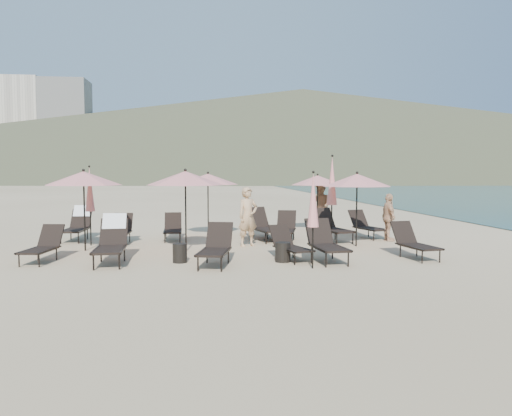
{
  "coord_description": "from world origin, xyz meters",
  "views": [
    {
      "loc": [
        -1.7,
        -12.39,
        2.22
      ],
      "look_at": [
        -0.07,
        3.5,
        1.1
      ],
      "focal_mm": 35.0,
      "sensor_mm": 36.0,
      "label": 1
    }
  ],
  "objects": [
    {
      "name": "lounger_2",
      "position": [
        -1.45,
        -0.45,
        0.46
      ],
      "size": [
        0.97,
        1.79,
        0.98
      ],
      "rotation": [
        0.0,
        0.0,
        -0.2
      ],
      "color": "black",
      "rests_on": "ground"
    },
    {
      "name": "beachgoer_a",
      "position": [
        -0.41,
        2.61,
        0.9
      ],
      "size": [
        0.78,
        0.67,
        1.8
      ],
      "primitive_type": "imported",
      "rotation": [
        0.0,
        0.0,
        0.44
      ],
      "color": "tan",
      "rests_on": "ground"
    },
    {
      "name": "umbrella_open_2",
      "position": [
        2.86,
        2.26,
        2.01
      ],
      "size": [
        2.11,
        2.11,
        2.27
      ],
      "color": "black",
      "rests_on": "ground"
    },
    {
      "name": "lounger_13",
      "position": [
        0.91,
        3.69,
        0.45
      ],
      "size": [
        1.01,
        1.77,
        0.96
      ],
      "rotation": [
        0.0,
        0.0,
        -0.24
      ],
      "color": "black",
      "rests_on": "ground"
    },
    {
      "name": "ground",
      "position": [
        0.0,
        0.0,
        0.0
      ],
      "size": [
        800.0,
        800.0,
        0.0
      ],
      "primitive_type": "plane",
      "color": "#D6BA8C",
      "rests_on": "ground"
    },
    {
      "name": "lounger_10",
      "position": [
        0.2,
        3.86,
        0.49
      ],
      "size": [
        1.21,
        1.95,
        1.05
      ],
      "rotation": [
        0.0,
        0.0,
        0.3
      ],
      "color": "black",
      "rests_on": "ground"
    },
    {
      "name": "lounger_11",
      "position": [
        2.4,
        3.43,
        0.49
      ],
      "size": [
        1.11,
        1.93,
        1.04
      ],
      "rotation": [
        0.0,
        0.0,
        0.25
      ],
      "color": "black",
      "rests_on": "ground"
    },
    {
      "name": "beachgoer_c",
      "position": [
        4.27,
        3.31,
        0.78
      ],
      "size": [
        0.4,
        0.92,
        1.55
      ],
      "primitive_type": "imported",
      "rotation": [
        0.0,
        0.0,
        1.59
      ],
      "color": "tan",
      "rests_on": "ground"
    },
    {
      "name": "umbrella_closed_0",
      "position": [
        0.78,
        -1.1,
        1.58
      ],
      "size": [
        0.27,
        0.27,
        2.28
      ],
      "color": "black",
      "rests_on": "ground"
    },
    {
      "name": "lounger_4",
      "position": [
        1.32,
        -0.16,
        0.48
      ],
      "size": [
        0.83,
        1.83,
        1.02
      ],
      "rotation": [
        0.0,
        0.0,
        0.09
      ],
      "color": "black",
      "rests_on": "ground"
    },
    {
      "name": "lounger_9",
      "position": [
        0.31,
        4.67,
        0.47
      ],
      "size": [
        1.11,
        1.87,
        1.01
      ],
      "rotation": [
        0.0,
        0.0,
        0.27
      ],
      "color": "black",
      "rests_on": "ground"
    },
    {
      "name": "lounger_8",
      "position": [
        -2.78,
        4.28,
        0.41
      ],
      "size": [
        0.63,
        1.54,
        0.87
      ],
      "rotation": [
        0.0,
        0.0,
        0.04
      ],
      "color": "black",
      "rests_on": "ground"
    },
    {
      "name": "side_table_0",
      "position": [
        -2.33,
        -0.0,
        0.24
      ],
      "size": [
        0.36,
        0.36,
        0.47
      ],
      "primitive_type": "cylinder",
      "color": "black",
      "rests_on": "ground"
    },
    {
      "name": "lounger_7",
      "position": [
        -4.38,
        3.63,
        0.43
      ],
      "size": [
        0.63,
        1.6,
        0.92
      ],
      "rotation": [
        0.0,
        0.0,
        -0.01
      ],
      "color": "black",
      "rests_on": "ground"
    },
    {
      "name": "umbrella_open_0",
      "position": [
        -5.13,
        2.18,
        2.07
      ],
      "size": [
        2.18,
        2.18,
        2.34
      ],
      "color": "black",
      "rests_on": "ground"
    },
    {
      "name": "lounger_5",
      "position": [
        3.72,
        0.02,
        0.43
      ],
      "size": [
        0.86,
        1.67,
        0.91
      ],
      "rotation": [
        0.0,
        0.0,
        0.17
      ],
      "color": "black",
      "rests_on": "ground"
    },
    {
      "name": "hotel_skyline",
      "position": [
        -93.62,
        271.21,
        24.18
      ],
      "size": [
        109.0,
        82.0,
        55.0
      ],
      "color": "beige",
      "rests_on": "ground"
    },
    {
      "name": "lounger_6",
      "position": [
        -5.92,
        4.57,
        0.53
      ],
      "size": [
        0.71,
        1.81,
        1.12
      ],
      "rotation": [
        0.0,
        0.0,
        -0.03
      ],
      "color": "black",
      "rests_on": "ground"
    },
    {
      "name": "lounger_0",
      "position": [
        -5.75,
        0.46,
        0.41
      ],
      "size": [
        0.79,
        1.6,
        0.88
      ],
      "rotation": [
        0.0,
        0.0,
        -0.14
      ],
      "color": "black",
      "rests_on": "ground"
    },
    {
      "name": "side_table_1",
      "position": [
        0.23,
        -0.17,
        0.25
      ],
      "size": [
        0.39,
        0.39,
        0.49
      ],
      "primitive_type": "cylinder",
      "color": "black",
      "rests_on": "ground"
    },
    {
      "name": "umbrella_open_4",
      "position": [
        2.58,
        6.33,
        1.95
      ],
      "size": [
        2.05,
        2.05,
        2.2
      ],
      "color": "black",
      "rests_on": "ground"
    },
    {
      "name": "volcanic_headland",
      "position": [
        71.37,
        302.62,
        26.49
      ],
      "size": [
        690.0,
        690.0,
        55.0
      ],
      "color": "brown",
      "rests_on": "ground"
    },
    {
      "name": "lounger_1",
      "position": [
        -4.01,
        0.16,
        0.56
      ],
      "size": [
        0.79,
        1.92,
        1.17
      ],
      "rotation": [
        0.0,
        0.0,
        0.05
      ],
      "color": "black",
      "rests_on": "ground"
    },
    {
      "name": "umbrella_closed_1",
      "position": [
        2.34,
        3.22,
        1.96
      ],
      "size": [
        0.33,
        0.33,
        2.81
      ],
      "color": "black",
      "rests_on": "ground"
    },
    {
      "name": "umbrella_open_1",
      "position": [
        -2.25,
        1.78,
        2.08
      ],
      "size": [
        2.18,
        2.18,
        2.35
      ],
      "color": "black",
      "rests_on": "ground"
    },
    {
      "name": "beachgoer_b",
      "position": [
        2.77,
        6.64,
        0.92
      ],
      "size": [
        0.94,
        1.07,
        1.85
      ],
      "primitive_type": "imported",
      "rotation": [
        0.0,
        0.0,
        -1.26
      ],
      "color": "tan",
      "rests_on": "ground"
    },
    {
      "name": "umbrella_closed_2",
      "position": [
        -5.2,
        3.24,
        1.71
      ],
      "size": [
        0.29,
        0.29,
        2.46
      ],
      "color": "black",
      "rests_on": "ground"
    },
    {
      "name": "lounger_3",
      "position": [
        0.44,
        0.09,
        0.4
      ],
      "size": [
        1.01,
        1.59,
        0.85
      ],
      "rotation": [
        0.0,
        0.0,
        0.33
      ],
      "color": "black",
      "rests_on": "ground"
    },
    {
      "name": "umbrella_open_3",
      "position": [
        -1.6,
        5.07,
        2.01
      ],
      "size": [
        2.11,
        2.11,
        2.27
      ],
      "color": "black",
      "rests_on": "ground"
    },
    {
      "name": "lounger_12",
      "position": [
        3.82,
        4.15,
        0.43
      ],
      "size": [
        1.05,
        1.72,
        0.93
      ],
      "rotation": [
        0.0,
        0.0,
        0.3
      ],
      "color": "black",
      "rests_on": "ground"
    }
  ]
}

